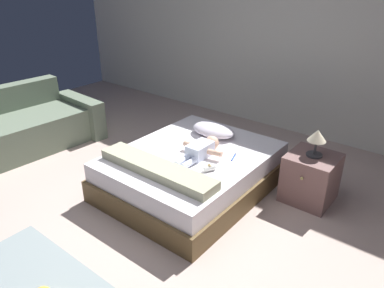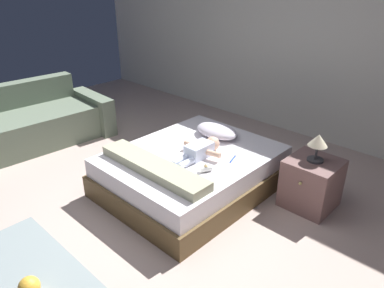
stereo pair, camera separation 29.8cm
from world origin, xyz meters
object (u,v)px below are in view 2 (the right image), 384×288
Objects in this scene: bed at (192,171)px; nightstand at (311,183)px; lamp at (318,143)px; toy_ball at (29,287)px; pillow at (217,131)px; couch at (31,124)px; baby at (201,150)px; toothbrush at (233,158)px; baby_bottle at (206,168)px.

bed is 1.21m from nightstand.
toy_ball is at bearing -110.48° from lamp.
bed is at bearing -80.85° from pillow.
bed is at bearing -151.16° from lamp.
pillow is at bearing 26.64° from couch.
couch is (-2.49, -0.67, -0.22)m from baby.
toothbrush is at bearing 30.96° from baby.
lamp is 2.17× the size of baby_bottle.
couch is 15.88× the size of baby_bottle.
baby reaches higher than bed.
toy_ball is (0.23, -2.36, -0.41)m from pillow.
baby is (0.19, -0.48, -0.00)m from pillow.
pillow is at bearing 146.81° from toothbrush.
toothbrush reaches higher than toy_ball.
baby_bottle is at bearing -28.24° from bed.
baby_bottle is (0.21, 1.67, 0.38)m from toy_ball.
nightstand is at bearing 28.84° from bed.
pillow is 1.04× the size of nightstand.
lamp reaches higher than toy_ball.
baby reaches higher than pillow.
toy_ball is (0.04, -1.88, -0.41)m from baby.
baby is 1.20× the size of nightstand.
pillow is 0.86× the size of baby.
toothbrush is 0.80m from nightstand.
toy_ball is at bearing -85.41° from bed.
baby is at bearing -148.95° from nightstand.
pillow reaches higher than baby_bottle.
baby_bottle reaches higher than bed.
pillow is 2.40m from toy_ball.
pillow is 0.26× the size of couch.
toothbrush is at bearing -148.90° from lamp.
baby is 1.14m from nightstand.
lamp is at bearing 31.06° from baby.
nightstand is (1.06, 0.59, 0.04)m from bed.
baby_bottle reaches higher than toy_ball.
toothbrush reaches higher than bed.
lamp is at bearing 31.10° from toothbrush.
toy_ball is (-0.25, -2.04, -0.35)m from toothbrush.
couch and lamp have the same top height.
bed is 11.42× the size of toy_ball.
baby_bottle is at bearing -57.33° from pillow.
nightstand is (0.67, 0.40, -0.19)m from toothbrush.
baby_bottle reaches higher than toothbrush.
pillow is 1.89× the size of lamp.
lamp reaches higher than baby_bottle.
couch is at bearing -163.16° from toothbrush.
bed is 1.87m from toy_ball.
lamp reaches higher than nightstand.
toothbrush is (0.48, -0.31, -0.06)m from pillow.
baby is (0.11, 0.01, 0.29)m from bed.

